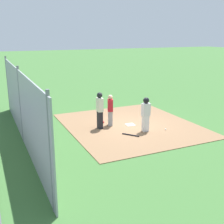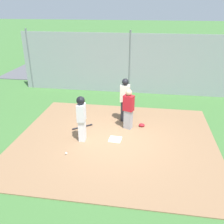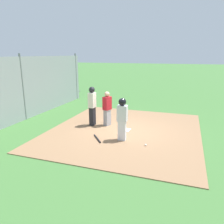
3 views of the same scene
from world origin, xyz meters
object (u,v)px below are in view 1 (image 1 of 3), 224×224
object	(u,v)px
baseball_bat	(131,135)
baseball	(166,129)
catcher_mask	(102,122)
catcher	(110,110)
umpire	(100,109)
home_plate	(130,125)
runner	(146,112)

from	to	relation	value
baseball_bat	baseball	size ratio (longest dim) A/B	11.60
baseball	catcher_mask	bearing A→B (deg)	-134.48
catcher_mask	catcher	bearing A→B (deg)	23.39
catcher_mask	baseball	xyz separation A→B (m)	(2.37, 2.41, -0.02)
baseball_bat	baseball	bearing A→B (deg)	50.78
catcher_mask	umpire	bearing A→B (deg)	-30.06
baseball_bat	catcher	bearing A→B (deg)	148.90
umpire	baseball_bat	world-z (taller)	umpire
baseball_bat	catcher_mask	size ratio (longest dim) A/B	3.58
home_plate	baseball	size ratio (longest dim) A/B	5.95
baseball_bat	catcher_mask	xyz separation A→B (m)	(-2.34, -0.47, 0.03)
umpire	runner	bearing A→B (deg)	-34.89
runner	catcher	bearing A→B (deg)	35.28
catcher	catcher_mask	size ratio (longest dim) A/B	6.75
catcher	umpire	world-z (taller)	umpire
umpire	catcher	bearing A→B (deg)	18.54
catcher	baseball_bat	xyz separation A→B (m)	(1.80, 0.23, -0.81)
home_plate	umpire	xyz separation A→B (m)	(-0.16, -1.64, 0.97)
catcher	umpire	xyz separation A→B (m)	(0.21, -0.67, 0.14)
home_plate	baseball_bat	size ratio (longest dim) A/B	0.51
catcher	baseball	distance (m)	2.95
umpire	catcher_mask	bearing A→B (deg)	60.81
catcher	catcher_mask	world-z (taller)	catcher
baseball	umpire	bearing A→B (deg)	-119.63
home_plate	baseball	distance (m)	1.89
home_plate	baseball	bearing A→B (deg)	39.50
catcher	umpire	distance (m)	0.71
umpire	runner	size ratio (longest dim) A/B	1.09
catcher	baseball	bearing A→B (deg)	-19.21
home_plate	catcher	distance (m)	1.34
catcher	baseball_bat	size ratio (longest dim) A/B	1.89
catcher	catcher_mask	distance (m)	0.98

